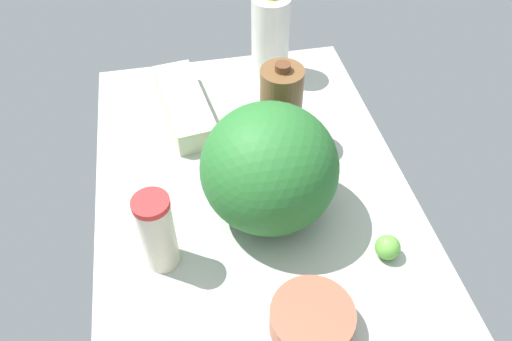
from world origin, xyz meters
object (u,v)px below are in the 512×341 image
at_px(chocolate_milk_jug, 281,107).
at_px(lime_loose, 388,247).
at_px(egg_carton, 185,105).
at_px(watermelon, 269,168).
at_px(milk_jug, 270,36).
at_px(mixing_bowl, 312,320).
at_px(tumbler_cup, 157,232).

bearing_deg(chocolate_milk_jug, lime_loose, -160.41).
distance_m(egg_carton, lime_loose, 0.68).
distance_m(watermelon, chocolate_milk_jug, 0.25).
distance_m(watermelon, lime_loose, 0.31).
xyz_separation_m(egg_carton, milk_jug, (0.16, -0.28, 0.09)).
distance_m(mixing_bowl, lime_loose, 0.24).
distance_m(egg_carton, tumbler_cup, 0.49).
relative_size(milk_jug, lime_loose, 4.80).
bearing_deg(milk_jug, lime_loose, -171.71).
distance_m(egg_carton, milk_jug, 0.33).
bearing_deg(mixing_bowl, egg_carton, 14.30).
xyz_separation_m(tumbler_cup, lime_loose, (-0.08, -0.48, -0.07)).
distance_m(chocolate_milk_jug, lime_loose, 0.44).
height_order(watermelon, tumbler_cup, watermelon).
relative_size(watermelon, lime_loose, 5.50).
distance_m(milk_jug, lime_loose, 0.73).
xyz_separation_m(watermelon, chocolate_milk_jug, (0.23, -0.08, -0.03)).
distance_m(watermelon, egg_carton, 0.43).
relative_size(egg_carton, milk_jug, 1.24).
bearing_deg(tumbler_cup, chocolate_milk_jug, -45.86).
bearing_deg(lime_loose, chocolate_milk_jug, 19.59).
distance_m(watermelon, tumbler_cup, 0.27).
relative_size(chocolate_milk_jug, lime_loose, 4.40).
bearing_deg(egg_carton, watermelon, -165.73).
bearing_deg(chocolate_milk_jug, watermelon, 160.67).
relative_size(egg_carton, tumbler_cup, 1.66).
bearing_deg(egg_carton, lime_loose, -153.55).
bearing_deg(watermelon, mixing_bowl, -176.42).
bearing_deg(watermelon, milk_jug, -12.65).
distance_m(chocolate_milk_jug, mixing_bowl, 0.55).
relative_size(watermelon, mixing_bowl, 1.85).
xyz_separation_m(egg_carton, chocolate_milk_jug, (-0.15, -0.24, 0.08)).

